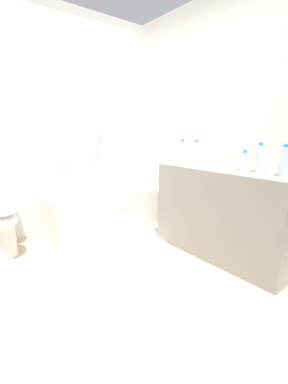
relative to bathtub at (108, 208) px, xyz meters
The scene contains 17 objects.
ground_plane 1.27m from the bathtub, 128.44° to the right, with size 4.16×4.16×0.00m, color #C1AD8E.
wall_back_tiled 1.35m from the bathtub, 153.76° to the left, with size 3.56×0.10×2.60m, color silver.
wall_right_mirror 1.66m from the bathtub, 48.54° to the right, with size 0.10×3.00×2.60m, color silver.
bathtub is the anchor object (origin of this frame).
vanity_counter 1.45m from the bathtub, 68.18° to the right, with size 0.55×1.36×0.88m, color gray.
sink_basin 1.49m from the bathtub, 68.78° to the right, with size 0.31×0.31×0.06m, color white.
sink_faucet 1.56m from the bathtub, 61.77° to the right, with size 0.11×0.15×0.06m.
water_bottle_0 1.31m from the bathtub, 61.08° to the right, with size 0.06×0.06×0.26m.
water_bottle_1 1.17m from the bathtub, 54.76° to the right, with size 0.06×0.06×0.25m.
water_bottle_2 2.05m from the bathtub, 74.79° to the right, with size 0.06×0.06×0.25m.
water_bottle_3 1.87m from the bathtub, 71.75° to the right, with size 0.06×0.06×0.25m.
water_bottle_4 1.74m from the bathtub, 71.91° to the right, with size 0.06×0.06×0.19m.
drinking_glass_0 1.29m from the bathtub, 65.94° to the right, with size 0.07×0.07×0.08m, color white.
drinking_glass_1 1.94m from the bathtub, 75.35° to the right, with size 0.07×0.07×0.08m, color white.
drinking_glass_2 1.35m from the bathtub, 61.97° to the right, with size 0.07×0.07×0.10m, color white.
drinking_glass_3 1.13m from the bathtub, 60.03° to the right, with size 0.07×0.07×0.09m, color white.
bath_mat 0.65m from the bathtub, 75.12° to the right, with size 0.57×0.42×0.01m, color white.
Camera 1 is at (-0.82, -1.77, 1.23)m, focal length 24.11 mm.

